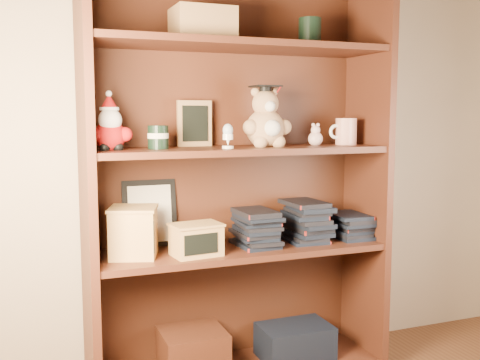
% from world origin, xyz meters
% --- Properties ---
extents(bookcase, '(1.20, 0.35, 1.60)m').
position_xyz_m(bookcase, '(-0.10, 1.36, 0.78)').
color(bookcase, '#482214').
rests_on(bookcase, ground).
extents(shelf_lower, '(1.14, 0.33, 0.02)m').
position_xyz_m(shelf_lower, '(-0.10, 1.30, 0.54)').
color(shelf_lower, '#482214').
rests_on(shelf_lower, ground).
extents(shelf_upper, '(1.14, 0.33, 0.02)m').
position_xyz_m(shelf_upper, '(-0.10, 1.30, 0.94)').
color(shelf_upper, '#482214').
rests_on(shelf_upper, ground).
extents(santa_plush, '(0.15, 0.11, 0.22)m').
position_xyz_m(santa_plush, '(-0.60, 1.30, 1.03)').
color(santa_plush, '#A50F0F').
rests_on(santa_plush, shelf_upper).
extents(teachers_tin, '(0.08, 0.08, 0.09)m').
position_xyz_m(teachers_tin, '(-0.43, 1.30, 0.99)').
color(teachers_tin, black).
rests_on(teachers_tin, shelf_upper).
extents(chalkboard_plaque, '(0.14, 0.08, 0.18)m').
position_xyz_m(chalkboard_plaque, '(-0.25, 1.42, 1.04)').
color(chalkboard_plaque, '#9E7547').
rests_on(chalkboard_plaque, shelf_upper).
extents(egg_cup, '(0.04, 0.04, 0.09)m').
position_xyz_m(egg_cup, '(-0.18, 1.23, 1.00)').
color(egg_cup, white).
rests_on(egg_cup, shelf_upper).
extents(grad_teddy_bear, '(0.20, 0.18, 0.25)m').
position_xyz_m(grad_teddy_bear, '(0.01, 1.30, 1.04)').
color(grad_teddy_bear, tan).
rests_on(grad_teddy_bear, shelf_upper).
extents(pink_figurine, '(0.06, 0.06, 0.09)m').
position_xyz_m(pink_figurine, '(0.23, 1.31, 0.99)').
color(pink_figurine, beige).
rests_on(pink_figurine, shelf_upper).
extents(teacher_mug, '(0.13, 0.09, 0.11)m').
position_xyz_m(teacher_mug, '(0.38, 1.30, 1.01)').
color(teacher_mug, silver).
rests_on(teacher_mug, shelf_upper).
extents(certificate_frame, '(0.21, 0.06, 0.27)m').
position_xyz_m(certificate_frame, '(-0.43, 1.44, 0.68)').
color(certificate_frame, black).
rests_on(certificate_frame, shelf_lower).
extents(treats_box, '(0.22, 0.22, 0.19)m').
position_xyz_m(treats_box, '(-0.52, 1.30, 0.65)').
color(treats_box, tan).
rests_on(treats_box, shelf_lower).
extents(pencils_box, '(0.20, 0.15, 0.12)m').
position_xyz_m(pencils_box, '(-0.30, 1.24, 0.61)').
color(pencils_box, tan).
rests_on(pencils_box, shelf_lower).
extents(book_stack_left, '(0.14, 0.20, 0.16)m').
position_xyz_m(book_stack_left, '(-0.03, 1.30, 0.63)').
color(book_stack_left, black).
rests_on(book_stack_left, shelf_lower).
extents(book_stack_mid, '(0.14, 0.20, 0.16)m').
position_xyz_m(book_stack_mid, '(0.20, 1.30, 0.63)').
color(book_stack_mid, black).
rests_on(book_stack_mid, shelf_lower).
extents(book_stack_right, '(0.14, 0.20, 0.11)m').
position_xyz_m(book_stack_right, '(0.40, 1.30, 0.61)').
color(book_stack_right, black).
rests_on(book_stack_right, shelf_lower).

